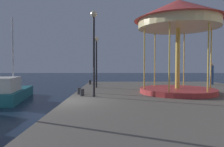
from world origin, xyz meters
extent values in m
plane|color=#162338|center=(0.00, 0.00, 0.00)|extent=(120.00, 120.00, 0.00)
cube|color=#5B564F|center=(6.62, 0.00, 0.40)|extent=(13.24, 23.83, 0.80)
cube|color=#19606B|center=(-5.12, 4.87, 0.39)|extent=(3.08, 6.25, 0.77)
cube|color=beige|center=(-4.94, 3.85, 1.25)|extent=(1.88, 2.84, 0.96)
cylinder|color=silver|center=(-5.26, 5.67, 3.50)|extent=(0.12, 0.12, 5.46)
cylinder|color=silver|center=(-5.02, 4.34, 1.67)|extent=(0.55, 2.66, 0.08)
cylinder|color=#B23333|center=(6.51, 2.67, 0.95)|extent=(4.69, 4.69, 0.30)
cylinder|color=gold|center=(6.51, 2.67, 2.97)|extent=(0.28, 0.28, 3.75)
cylinder|color=#F2E099|center=(6.51, 2.67, 5.10)|extent=(4.94, 4.94, 0.50)
cone|color=#C63D38|center=(6.51, 2.67, 6.00)|extent=(5.49, 5.49, 1.30)
cylinder|color=gold|center=(8.60, 2.67, 2.97)|extent=(0.08, 0.08, 3.75)
cylinder|color=gold|center=(7.55, 4.49, 2.97)|extent=(0.08, 0.08, 3.75)
cylinder|color=gold|center=(5.46, 4.49, 2.97)|extent=(0.08, 0.08, 3.75)
cylinder|color=gold|center=(4.41, 2.67, 2.97)|extent=(0.08, 0.08, 3.75)
cylinder|color=gold|center=(5.46, 0.85, 2.97)|extent=(0.08, 0.08, 3.75)
cylinder|color=gold|center=(7.55, 0.85, 2.97)|extent=(0.08, 0.08, 3.75)
cylinder|color=black|center=(1.37, 1.19, 2.99)|extent=(0.12, 0.12, 4.39)
sphere|color=#F9E5B2|center=(1.37, 1.19, 5.37)|extent=(0.36, 0.36, 0.36)
cylinder|color=black|center=(1.17, 5.96, 2.63)|extent=(0.12, 0.12, 3.65)
sphere|color=#F9E5B2|center=(1.17, 5.96, 4.63)|extent=(0.36, 0.36, 0.36)
cylinder|color=#2D2D33|center=(0.65, 1.54, 1.00)|extent=(0.24, 0.24, 0.40)
cylinder|color=#2D2D33|center=(0.38, 2.23, 1.00)|extent=(0.24, 0.24, 0.40)
cylinder|color=#2D2D33|center=(0.37, 8.77, 1.00)|extent=(0.24, 0.24, 0.40)
cylinder|color=#2D4C8C|center=(11.46, 8.26, 1.67)|extent=(0.34, 0.34, 1.74)
sphere|color=tan|center=(11.46, 8.26, 2.66)|extent=(0.24, 0.24, 0.24)
camera|label=1|loc=(2.29, -10.05, 2.54)|focal=32.54mm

